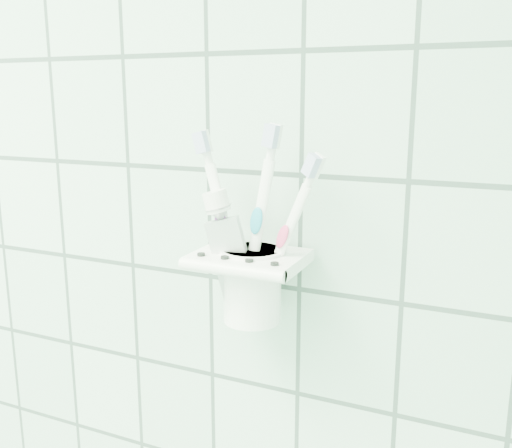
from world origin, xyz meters
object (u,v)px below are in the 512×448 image
Objects in this scene: cup at (252,281)px; holder_bracket at (250,260)px; toothbrush_blue at (243,219)px; toothpaste_tube at (246,244)px; toothbrush_orange at (255,225)px; toothbrush_pink at (245,222)px.

holder_bracket is at bearing -100.24° from cup.
cup is 0.07m from toothbrush_blue.
cup is 0.04m from toothpaste_tube.
toothbrush_orange reaches higher than cup.
holder_bracket is at bearing 18.06° from toothbrush_blue.
toothpaste_tube is at bearing -33.40° from toothbrush_blue.
toothbrush_blue is (-0.00, 0.00, 0.00)m from toothbrush_pink.
toothbrush_blue is at bearing -103.16° from toothbrush_orange.
cup is 0.43× the size of toothbrush_orange.
toothpaste_tube reaches higher than holder_bracket.
toothbrush_pink reaches higher than holder_bracket.
holder_bracket is 0.57× the size of toothbrush_pink.
toothbrush_blue is at bearing 121.77° from toothpaste_tube.
toothbrush_blue is 0.03m from toothpaste_tube.
holder_bracket and cup have the same top height.
holder_bracket is 0.78× the size of toothpaste_tube.
toothbrush_pink is 1.06× the size of toothbrush_orange.
toothbrush_orange is at bearing 80.17° from cup.
toothbrush_blue is at bearing -153.30° from cup.
cup is 0.07m from toothbrush_pink.
toothpaste_tube is at bearing -99.74° from cup.
toothbrush_blue reaches higher than toothbrush_pink.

